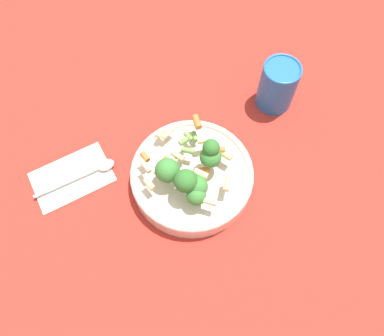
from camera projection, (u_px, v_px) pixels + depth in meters
name	position (u px, v px, depth m)	size (l,w,h in m)	color
ground_plane	(192.00, 181.00, 0.78)	(3.00, 3.00, 0.00)	#B72D23
bowl	(192.00, 176.00, 0.76)	(0.25, 0.25, 0.05)	beige
pasta_salad	(191.00, 172.00, 0.69)	(0.18, 0.19, 0.08)	#8CB766
cup	(278.00, 85.00, 0.82)	(0.08, 0.08, 0.11)	#2366B2
napkin	(72.00, 177.00, 0.78)	(0.19, 0.17, 0.01)	white
spoon	(90.00, 172.00, 0.78)	(0.16, 0.10, 0.01)	silver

